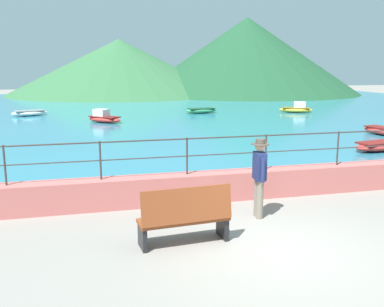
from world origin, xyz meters
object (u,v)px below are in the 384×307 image
boat_1 (297,109)px  boat_7 (384,131)px  person_walking (259,174)px  boat_4 (29,113)px  bench_main (185,216)px  boat_0 (104,118)px  boat_5 (201,110)px  boat_2 (380,146)px

boat_1 → boat_7: size_ratio=1.02×
person_walking → boat_4: (-7.16, 21.67, -0.72)m
bench_main → boat_4: bearing=103.0°
boat_0 → boat_5: (6.83, 3.46, -0.07)m
boat_0 → boat_2: bearing=-48.8°
person_walking → boat_0: bearing=98.5°
boat_4 → person_walking: bearing=-71.7°
boat_5 → boat_7: size_ratio=0.99×
bench_main → boat_7: bench_main is taller
boat_7 → boat_2: bearing=-129.9°
boat_7 → bench_main: bearing=-140.2°
bench_main → boat_1: 24.08m
boat_5 → boat_7: same height
person_walking → boat_1: size_ratio=0.71×
person_walking → bench_main: bearing=-150.8°
boat_1 → boat_7: bearing=-94.2°
person_walking → boat_0: size_ratio=0.77×
bench_main → boat_7: (12.11, 10.08, -0.30)m
boat_2 → boat_5: same height
person_walking → boat_0: (-2.53, 17.02, -0.65)m
boat_2 → boat_5: 15.14m
boat_4 → boat_5: size_ratio=1.03×
bench_main → person_walking: 2.22m
boat_2 → boat_1: bearing=75.3°
boat_5 → boat_4: bearing=174.0°
boat_0 → bench_main: bearing=-88.0°
boat_0 → boat_5: 7.66m
person_walking → boat_1: person_walking is taller
boat_1 → boat_4: bearing=172.5°
bench_main → boat_0: bearing=92.0°
boat_4 → bench_main: bearing=-77.0°
boat_1 → boat_2: bearing=-104.7°
person_walking → boat_4: person_walking is taller
boat_1 → boat_2: size_ratio=1.02×
bench_main → boat_1: bench_main is taller
person_walking → boat_0: 17.22m
boat_0 → boat_1: (13.51, 2.27, 0.00)m
boat_0 → boat_2: boat_0 is taller
bench_main → boat_0: size_ratio=0.77×
bench_main → boat_2: (9.30, 6.72, -0.30)m
boat_2 → boat_4: bearing=132.3°
bench_main → boat_0: 18.10m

